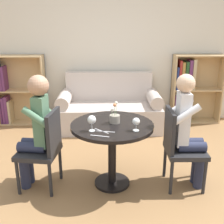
# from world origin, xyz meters

# --- Properties ---
(ground_plane) EXTENTS (16.00, 16.00, 0.00)m
(ground_plane) POSITION_xyz_m (0.00, 0.00, 0.00)
(ground_plane) COLOR olive
(back_wall) EXTENTS (5.20, 0.05, 2.70)m
(back_wall) POSITION_xyz_m (0.00, 2.20, 1.35)
(back_wall) COLOR silver
(back_wall) RESTS_ON ground_plane
(round_table) EXTENTS (0.90, 0.90, 0.73)m
(round_table) POSITION_xyz_m (0.00, 0.00, 0.58)
(round_table) COLOR black
(round_table) RESTS_ON ground_plane
(couch) EXTENTS (1.72, 0.80, 0.92)m
(couch) POSITION_xyz_m (0.00, 1.78, 0.31)
(couch) COLOR beige
(couch) RESTS_ON ground_plane
(bookshelf_left) EXTENTS (0.87, 0.28, 1.21)m
(bookshelf_left) POSITION_xyz_m (-1.68, 2.05, 0.57)
(bookshelf_left) COLOR tan
(bookshelf_left) RESTS_ON ground_plane
(bookshelf_right) EXTENTS (0.87, 0.28, 1.21)m
(bookshelf_right) POSITION_xyz_m (1.44, 2.04, 0.60)
(bookshelf_right) COLOR tan
(bookshelf_right) RESTS_ON ground_plane
(chair_left) EXTENTS (0.48, 0.48, 0.90)m
(chair_left) POSITION_xyz_m (-0.73, -0.03, 0.49)
(chair_left) COLOR #232326
(chair_left) RESTS_ON ground_plane
(chair_right) EXTENTS (0.43, 0.43, 0.90)m
(chair_right) POSITION_xyz_m (0.73, -0.04, 0.49)
(chair_right) COLOR #232326
(chair_right) RESTS_ON ground_plane
(person_left) EXTENTS (0.45, 0.38, 1.28)m
(person_left) POSITION_xyz_m (-0.82, -0.01, 0.69)
(person_left) COLOR #282D47
(person_left) RESTS_ON ground_plane
(person_right) EXTENTS (0.42, 0.34, 1.28)m
(person_right) POSITION_xyz_m (0.82, -0.04, 0.67)
(person_right) COLOR #282D47
(person_right) RESTS_ON ground_plane
(wine_glass_left) EXTENTS (0.09, 0.09, 0.16)m
(wine_glass_left) POSITION_xyz_m (-0.21, -0.18, 0.85)
(wine_glass_left) COLOR white
(wine_glass_left) RESTS_ON round_table
(wine_glass_right) EXTENTS (0.08, 0.08, 0.14)m
(wine_glass_right) POSITION_xyz_m (0.24, -0.19, 0.83)
(wine_glass_right) COLOR white
(wine_glass_right) RESTS_ON round_table
(flower_vase) EXTENTS (0.11, 0.11, 0.24)m
(flower_vase) POSITION_xyz_m (0.03, 0.04, 0.80)
(flower_vase) COLOR #9E9384
(flower_vase) RESTS_ON round_table
(knife_left_setting) EXTENTS (0.15, 0.14, 0.00)m
(knife_left_setting) POSITION_xyz_m (-0.11, -0.19, 0.74)
(knife_left_setting) COLOR silver
(knife_left_setting) RESTS_ON round_table
(fork_left_setting) EXTENTS (0.19, 0.06, 0.00)m
(fork_left_setting) POSITION_xyz_m (-0.13, -0.32, 0.74)
(fork_left_setting) COLOR silver
(fork_left_setting) RESTS_ON round_table
(knife_right_setting) EXTENTS (0.19, 0.05, 0.00)m
(knife_right_setting) POSITION_xyz_m (-0.07, -0.21, 0.74)
(knife_right_setting) COLOR silver
(knife_right_setting) RESTS_ON round_table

